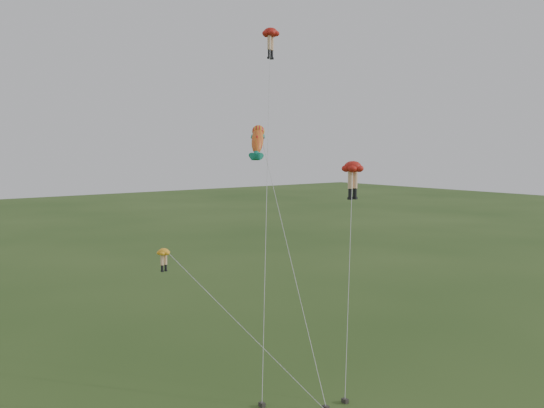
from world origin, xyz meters
TOP-DOWN VIEW (x-y plane):
  - ground at (0.00, 0.00)m, footprint 300.00×300.00m
  - legs_kite_red_high at (7.21, 12.56)m, footprint 11.24×13.40m
  - legs_kite_red_mid at (8.29, 4.56)m, footprint 8.09×7.60m
  - legs_kite_yellow at (-5.85, 4.30)m, footprint 5.72×9.40m
  - fish_kite at (2.21, 7.50)m, footprint 3.76×10.92m

SIDE VIEW (x-z plane):
  - ground at x=0.00m, z-range 0.00..0.00m
  - legs_kite_yellow at x=-5.85m, z-range 3.34..12.02m
  - legs_kite_red_mid at x=8.29m, z-range 5.94..19.32m
  - fish_kite at x=2.21m, z-range 6.70..22.77m
  - legs_kite_red_high at x=7.21m, z-range 10.83..34.46m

